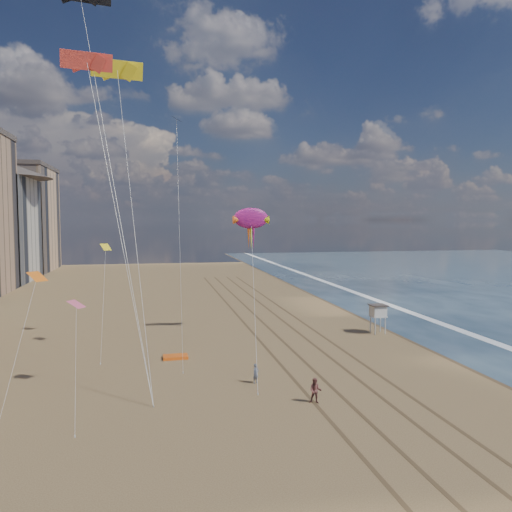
{
  "coord_description": "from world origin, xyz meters",
  "views": [
    {
      "loc": [
        -12.3,
        -22.46,
        13.08
      ],
      "look_at": [
        -2.35,
        26.0,
        9.5
      ],
      "focal_mm": 35.0,
      "sensor_mm": 36.0,
      "label": 1
    }
  ],
  "objects": [
    {
      "name": "kite_flyer_a",
      "position": [
        -4.43,
        15.94,
        0.79
      ],
      "size": [
        0.69,
        0.63,
        1.57
      ],
      "primitive_type": "imported",
      "rotation": [
        0.0,
        0.0,
        0.59
      ],
      "color": "#525A6A",
      "rests_on": "ground"
    },
    {
      "name": "show_kite",
      "position": [
        -1.34,
        33.75,
        13.23
      ],
      "size": [
        4.24,
        10.78,
        24.25
      ],
      "color": "#9C1872",
      "rests_on": "ground"
    },
    {
      "name": "grounded_kite",
      "position": [
        -10.45,
        24.53,
        0.13
      ],
      "size": [
        2.34,
        1.51,
        0.26
      ],
      "primitive_type": "cube",
      "rotation": [
        0.0,
        0.0,
        0.02
      ],
      "color": "orange",
      "rests_on": "ground"
    },
    {
      "name": "wet_sand",
      "position": [
        19.0,
        40.0,
        0.0
      ],
      "size": [
        260.0,
        260.0,
        0.0
      ],
      "primitive_type": "plane",
      "color": "#42301E",
      "rests_on": "ground"
    },
    {
      "name": "kite_flyer_b",
      "position": [
        -1.13,
        10.81,
        0.9
      ],
      "size": [
        1.07,
        0.97,
        1.8
      ],
      "primitive_type": "imported",
      "rotation": [
        0.0,
        0.0,
        -0.4
      ],
      "color": "brown",
      "rests_on": "ground"
    },
    {
      "name": "small_kites",
      "position": [
        -17.09,
        23.23,
        11.79
      ],
      "size": [
        13.01,
        13.58,
        17.34
      ],
      "color": "yellow",
      "rests_on": "ground"
    },
    {
      "name": "parafoils",
      "position": [
        -17.4,
        27.44,
        30.29
      ],
      "size": [
        8.39,
        9.81,
        9.13
      ],
      "color": "black",
      "rests_on": "ground"
    },
    {
      "name": "tracks",
      "position": [
        2.55,
        30.0,
        0.01
      ],
      "size": [
        7.68,
        120.0,
        0.01
      ],
      "color": "brown",
      "rests_on": "ground"
    },
    {
      "name": "lifeguard_stand",
      "position": [
        12.94,
        30.41,
        2.57
      ],
      "size": [
        1.85,
        1.85,
        3.33
      ],
      "color": "silver",
      "rests_on": "ground"
    },
    {
      "name": "ground",
      "position": [
        0.0,
        0.0,
        0.0
      ],
      "size": [
        260.0,
        260.0,
        0.0
      ],
      "primitive_type": "plane",
      "color": "brown",
      "rests_on": "ground"
    },
    {
      "name": "foam",
      "position": [
        23.2,
        40.0,
        0.0
      ],
      "size": [
        260.0,
        260.0,
        0.0
      ],
      "primitive_type": "plane",
      "color": "white",
      "rests_on": "ground"
    }
  ]
}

